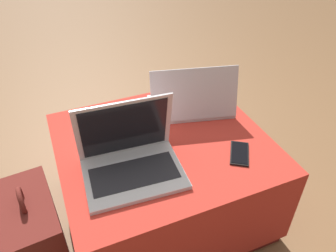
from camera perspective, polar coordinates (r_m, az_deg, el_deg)
The scene contains 6 objects.
ground_plane at distance 1.64m, azimuth -0.73°, elevation -14.17°, with size 14.00×14.00×0.00m, color brown.
ottoman at distance 1.48m, azimuth -0.79°, elevation -8.98°, with size 0.84×0.75×0.43m.
laptop_near at distance 1.19m, azimuth -6.53°, elevation -5.55°, with size 0.37×0.28×0.27m.
laptop_far at distance 1.48m, azimuth 4.04°, elevation 4.15°, with size 0.42×0.31×0.24m.
cell_phone at distance 1.30m, azimuth 12.34°, elevation -4.67°, with size 0.13×0.15×0.01m.
backpack at distance 1.39m, azimuth -22.07°, elevation -18.38°, with size 0.26×0.35×0.48m.
Camera 1 is at (-0.38, -0.95, 1.28)m, focal length 35.00 mm.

